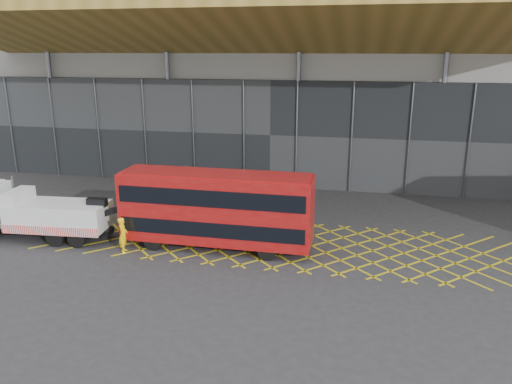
# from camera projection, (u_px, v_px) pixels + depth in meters

# --- Properties ---
(ground_plane) EXTENTS (120.00, 120.00, 0.00)m
(ground_plane) POSITION_uv_depth(u_px,v_px,m) (199.00, 237.00, 28.16)
(ground_plane) COLOR #2A292C
(road_markings) EXTENTS (27.96, 7.16, 0.01)m
(road_markings) POSITION_uv_depth(u_px,v_px,m) (297.00, 245.00, 27.04)
(road_markings) COLOR gold
(road_markings) RESTS_ON ground_plane
(construction_building) EXTENTS (55.00, 23.97, 18.00)m
(construction_building) POSITION_uv_depth(u_px,v_px,m) (285.00, 64.00, 42.57)
(construction_building) COLOR gray
(construction_building) RESTS_ON ground_plane
(recovery_truck) EXTENTS (9.61, 2.86, 3.34)m
(recovery_truck) POSITION_uv_depth(u_px,v_px,m) (31.00, 212.00, 27.54)
(recovery_truck) COLOR black
(recovery_truck) RESTS_ON ground_plane
(bus_towed) EXTENTS (10.14, 2.45, 4.11)m
(bus_towed) POSITION_uv_depth(u_px,v_px,m) (216.00, 207.00, 26.02)
(bus_towed) COLOR maroon
(bus_towed) RESTS_ON ground_plane
(worker) EXTENTS (0.67, 0.81, 1.89)m
(worker) POSITION_uv_depth(u_px,v_px,m) (123.00, 235.00, 25.84)
(worker) COLOR yellow
(worker) RESTS_ON ground_plane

